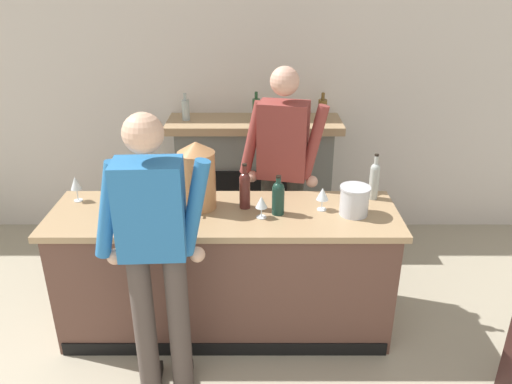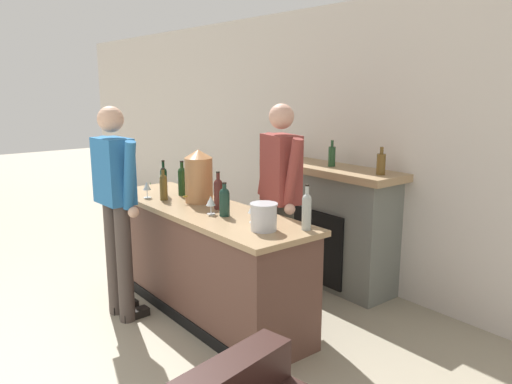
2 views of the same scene
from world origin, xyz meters
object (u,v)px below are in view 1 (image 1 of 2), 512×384
wine_bottle_chardonnay_pale (150,203)px  wine_glass_mid_counter (121,212)px  wine_bottle_merlot_tall (276,196)px  ice_bucket_steel (352,200)px  wine_bottle_cabernet_heavy (146,186)px  wine_glass_front_right (321,194)px  person_bartender (280,174)px  fireplace_stone (252,179)px  copper_dispenser (195,175)px  wine_glass_back_row (113,181)px  wine_bottle_port_short (243,188)px  wine_bottle_burgundy_dark (372,179)px  wine_glass_front_left (260,203)px  wine_glass_near_bucket (73,184)px  wine_bottle_rose_blush (126,195)px  person_customer (153,254)px

wine_bottle_chardonnay_pale → wine_glass_mid_counter: wine_bottle_chardonnay_pale is taller
wine_bottle_merlot_tall → wine_bottle_chardonnay_pale: 0.81m
ice_bucket_steel → wine_glass_mid_counter: ice_bucket_steel is taller
wine_bottle_cabernet_heavy → wine_glass_front_right: bearing=-3.5°
person_bartender → ice_bucket_steel: 0.70m
fireplace_stone → wine_glass_mid_counter: size_ratio=10.13×
wine_bottle_chardonnay_pale → copper_dispenser: bearing=37.7°
fireplace_stone → wine_bottle_cabernet_heavy: bearing=-119.7°
person_bartender → wine_bottle_merlot_tall: bearing=-95.8°
wine_glass_back_row → wine_glass_front_right: (1.44, -0.20, -0.02)m
fireplace_stone → wine_bottle_port_short: 1.39m
person_bartender → wine_bottle_chardonnay_pale: bearing=-143.2°
wine_bottle_burgundy_dark → wine_glass_front_left: bearing=-159.5°
wine_bottle_merlot_tall → wine_glass_back_row: size_ratio=1.50×
copper_dispenser → wine_bottle_cabernet_heavy: size_ratio=1.43×
wine_bottle_chardonnay_pale → wine_glass_back_row: 0.49m
wine_bottle_port_short → wine_glass_front_left: bearing=-53.2°
wine_glass_front_left → wine_glass_near_bucket: wine_glass_near_bucket is taller
wine_bottle_merlot_tall → wine_glass_near_bucket: bearing=171.9°
fireplace_stone → person_bartender: (0.22, -0.85, 0.41)m
wine_glass_back_row → wine_glass_front_right: size_ratio=1.13×
wine_bottle_merlot_tall → wine_glass_near_bucket: wine_bottle_merlot_tall is taller
copper_dispenser → wine_bottle_burgundy_dark: size_ratio=1.41×
copper_dispenser → wine_bottle_rose_blush: 0.46m
wine_bottle_cabernet_heavy → wine_glass_front_left: wine_bottle_cabernet_heavy is taller
wine_bottle_cabernet_heavy → wine_glass_back_row: size_ratio=1.80×
ice_bucket_steel → wine_glass_mid_counter: (-1.48, -0.18, 0.01)m
person_bartender → wine_bottle_port_short: bearing=-121.8°
wine_bottle_rose_blush → wine_bottle_chardonnay_pale: bearing=-29.1°
wine_bottle_rose_blush → wine_glass_front_right: bearing=3.1°
wine_bottle_port_short → wine_bottle_rose_blush: 0.77m
wine_bottle_burgundy_dark → wine_bottle_rose_blush: bearing=-171.4°
copper_dispenser → wine_glass_mid_counter: copper_dispenser is taller
person_bartender → wine_bottle_chardonnay_pale: 1.08m
wine_glass_front_left → wine_glass_near_bucket: size_ratio=0.83×
wine_glass_back_row → wine_glass_front_left: bearing=-17.1°
wine_bottle_port_short → wine_glass_front_right: (0.52, -0.03, -0.03)m
fireplace_stone → wine_bottle_merlot_tall: 1.47m
person_bartender → person_customer: bearing=-123.7°
copper_dispenser → wine_glass_front_left: (0.43, -0.16, -0.13)m
wine_glass_near_bucket → wine_glass_mid_counter: size_ratio=1.19×
wine_bottle_merlot_tall → wine_glass_near_bucket: size_ratio=1.49×
ice_bucket_steel → wine_glass_back_row: bearing=170.7°
wine_bottle_port_short → wine_glass_back_row: bearing=169.6°
ice_bucket_steel → wine_bottle_chardonnay_pale: size_ratio=0.68×
wine_glass_front_left → wine_glass_front_right: size_ratio=0.94×
copper_dispenser → wine_bottle_merlot_tall: size_ratio=1.72×
wine_bottle_port_short → wine_bottle_merlot_tall: wine_bottle_port_short is taller
wine_bottle_rose_blush → wine_glass_mid_counter: 0.18m
wine_bottle_rose_blush → wine_bottle_chardonnay_pale: (0.17, -0.10, -0.02)m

